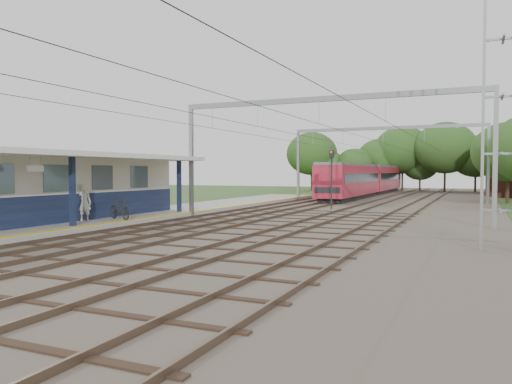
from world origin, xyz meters
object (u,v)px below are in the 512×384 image
Objects in this scene: person at (84,202)px; train at (368,179)px; bicycle at (120,209)px; signal_post at (332,172)px.

train is at bearing -117.68° from person.
train is (6.55, 38.57, 0.71)m from person.
signal_post is at bearing -4.99° from bicycle.
train reaches higher than bicycle.
train is (5.37, 37.28, 1.08)m from bicycle.
train is 22.35m from signal_post.
person is 0.98× the size of bicycle.
person is 0.06× the size of train.
bicycle is at bearing -150.42° from person.
bicycle is 0.06× the size of train.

